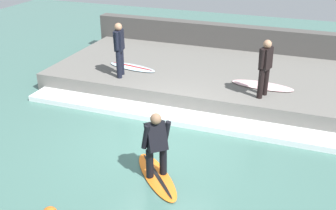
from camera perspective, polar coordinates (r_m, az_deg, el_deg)
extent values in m
plane|color=#426B60|center=(9.29, -1.11, -5.20)|extent=(28.00, 28.00, 0.00)
cube|color=#66635E|center=(12.38, 5.13, 4.18)|extent=(4.40, 9.14, 0.53)
cube|color=#474442|center=(14.51, 7.81, 8.95)|extent=(0.50, 9.60, 1.34)
cube|color=white|center=(10.20, 1.22, -1.74)|extent=(0.75, 8.68, 0.15)
ellipsoid|color=orange|center=(8.07, -1.65, -10.25)|extent=(1.64, 1.54, 0.06)
ellipsoid|color=black|center=(8.05, -1.65, -10.07)|extent=(1.27, 1.16, 0.01)
cylinder|color=black|center=(7.92, -0.71, -8.07)|extent=(0.15, 0.15, 0.61)
cylinder|color=black|center=(7.84, -2.66, -8.49)|extent=(0.15, 0.15, 0.61)
cube|color=black|center=(7.57, -1.73, -4.57)|extent=(0.55, 0.55, 0.61)
sphere|color=#846047|center=(7.38, -1.77, -2.01)|extent=(0.22, 0.22, 0.22)
cylinder|color=black|center=(7.61, -0.24, -4.06)|extent=(0.11, 0.19, 0.51)
cylinder|color=black|center=(7.49, -3.26, -4.65)|extent=(0.11, 0.19, 0.51)
cylinder|color=black|center=(11.70, -6.78, 6.29)|extent=(0.15, 0.15, 0.80)
cylinder|color=black|center=(11.44, -7.13, 5.81)|extent=(0.15, 0.15, 0.80)
cube|color=black|center=(11.37, -7.14, 9.31)|extent=(0.41, 0.30, 0.58)
sphere|color=#A87A5B|center=(11.27, -7.25, 11.19)|extent=(0.22, 0.22, 0.22)
cylinder|color=black|center=(11.55, -6.88, 9.77)|extent=(0.11, 0.11, 0.51)
cylinder|color=black|center=(11.16, -7.42, 9.17)|extent=(0.11, 0.11, 0.51)
ellipsoid|color=silver|center=(12.31, -5.20, 5.51)|extent=(0.76, 1.70, 0.06)
ellipsoid|color=#B21E1E|center=(12.29, -5.21, 5.65)|extent=(0.35, 1.50, 0.01)
cylinder|color=black|center=(10.54, 13.99, 3.38)|extent=(0.15, 0.15, 0.76)
cylinder|color=black|center=(10.31, 13.29, 2.95)|extent=(0.15, 0.15, 0.76)
cube|color=black|center=(10.20, 14.02, 6.58)|extent=(0.41, 0.34, 0.56)
sphere|color=#A87A5B|center=(10.09, 14.24, 8.57)|extent=(0.21, 0.21, 0.21)
cylinder|color=black|center=(10.37, 14.56, 7.02)|extent=(0.10, 0.11, 0.49)
cylinder|color=black|center=(10.02, 13.51, 6.48)|extent=(0.10, 0.11, 0.49)
ellipsoid|color=beige|center=(11.18, 13.52, 2.78)|extent=(0.70, 1.75, 0.06)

